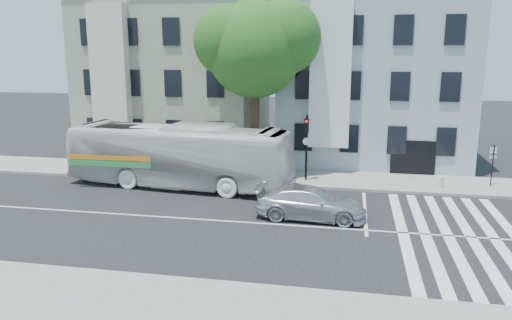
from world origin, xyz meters
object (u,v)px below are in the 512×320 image
(sedan, at_px, (311,203))
(bus, at_px, (179,155))
(fire_hydrant, at_px, (441,182))
(traffic_signal, at_px, (306,139))

(sedan, bearing_deg, bus, 63.94)
(sedan, xyz_separation_m, fire_hydrant, (6.60, 5.95, -0.23))
(bus, height_order, sedan, bus)
(sedan, height_order, fire_hydrant, sedan)
(bus, xyz_separation_m, traffic_signal, (6.87, 2.13, 0.76))
(bus, relative_size, traffic_signal, 3.25)
(bus, distance_m, traffic_signal, 7.24)
(sedan, distance_m, fire_hydrant, 8.89)
(sedan, relative_size, fire_hydrant, 7.51)
(bus, relative_size, sedan, 2.55)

